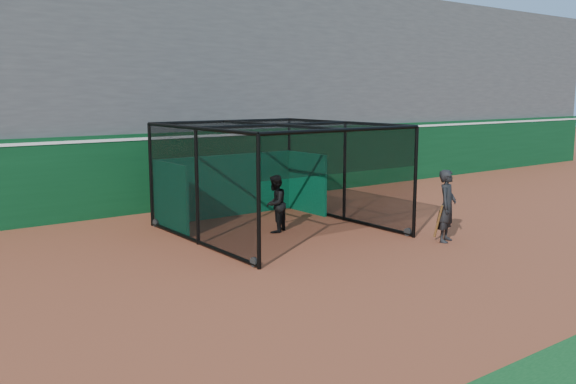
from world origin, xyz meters
TOP-DOWN VIEW (x-y plane):
  - ground at (0.00, 0.00)m, footprint 120.00×120.00m
  - outfield_wall at (0.00, 8.50)m, footprint 50.00×0.50m
  - grandstand at (0.00, 12.27)m, footprint 50.00×7.85m
  - batting_cage at (1.10, 3.71)m, footprint 4.97×5.54m
  - batter at (1.01, 3.67)m, footprint 0.96×0.90m
  - on_deck_player at (3.87, 0.19)m, footprint 0.79×0.68m

SIDE VIEW (x-z plane):
  - ground at x=0.00m, z-range 0.00..0.00m
  - batter at x=1.01m, z-range 0.00..1.56m
  - on_deck_player at x=3.87m, z-range 0.00..1.84m
  - outfield_wall at x=0.00m, z-range 0.04..2.54m
  - batting_cage at x=1.10m, z-range 0.00..2.90m
  - grandstand at x=0.00m, z-range 0.00..8.95m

